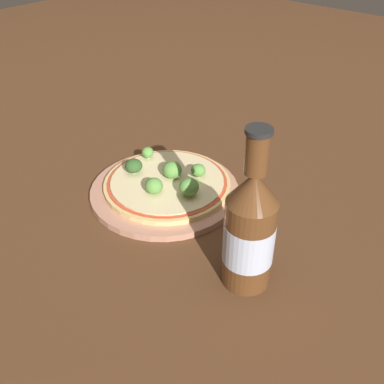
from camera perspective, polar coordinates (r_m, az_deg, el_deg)
ground_plane at (r=0.83m, az=-3.11°, el=0.05°), size 3.00×3.00×0.00m
plate at (r=0.82m, az=-3.50°, el=0.18°), size 0.27×0.27×0.01m
pizza at (r=0.82m, az=-3.59°, el=1.11°), size 0.23×0.23×0.01m
broccoli_floret_0 at (r=0.77m, az=-4.86°, el=0.77°), size 0.03×0.03×0.03m
broccoli_floret_1 at (r=0.81m, az=0.79°, el=2.77°), size 0.03×0.03×0.03m
broccoli_floret_2 at (r=0.83m, az=-7.41°, el=3.31°), size 0.03×0.03×0.03m
broccoli_floret_3 at (r=0.81m, az=-2.37°, el=2.75°), size 0.04×0.04×0.03m
broccoli_floret_4 at (r=0.76m, az=-0.36°, el=0.67°), size 0.03×0.03×0.03m
broccoli_floret_5 at (r=0.87m, az=-5.65°, el=5.03°), size 0.02×0.02×0.02m
beer_bottle at (r=0.60m, az=7.33°, el=-4.80°), size 0.07×0.07×0.24m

